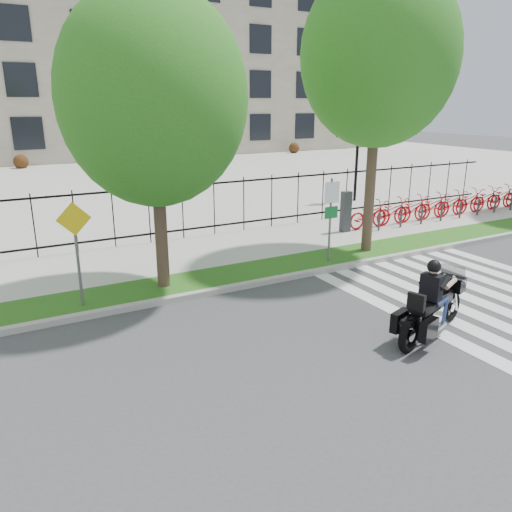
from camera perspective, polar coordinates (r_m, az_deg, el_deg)
ground at (r=10.36m, az=10.53°, el=-10.50°), size 120.00×120.00×0.00m
curb at (r=13.45m, az=-0.46°, el=-3.21°), size 60.00×0.20×0.15m
grass_verge at (r=14.16m, az=-2.09°, el=-2.16°), size 60.00×1.50×0.15m
sidewalk at (r=16.32m, az=-6.04°, el=0.41°), size 60.00×3.50×0.15m
plaza at (r=32.89m, az=-18.17°, el=8.12°), size 80.00×34.00×0.10m
crosswalk_stripes at (r=13.71m, az=26.49°, el=-5.01°), size 5.70×8.00×0.01m
iron_fence at (r=17.64m, az=-8.38°, el=5.19°), size 30.00×0.06×2.00m
office_building at (r=52.52m, az=-23.81°, el=21.54°), size 60.00×21.90×20.15m
lamp_post_right at (r=24.87m, az=11.60°, el=13.27°), size 1.06×0.70×4.25m
street_tree_1 at (r=12.54m, az=-11.67°, el=17.29°), size 4.49×4.49×7.30m
street_tree_2 at (r=16.05m, az=13.87°, el=21.31°), size 4.61×4.61×8.56m
bike_share_station at (r=22.60m, az=21.30°, el=5.59°), size 11.16×0.88×1.50m
sign_pole_regulatory at (r=14.90m, az=8.56°, el=5.29°), size 0.50×0.09×2.50m
sign_pole_warning at (r=12.09m, az=-19.88°, el=1.68°), size 0.78×0.09×2.49m
motorcycle_rider at (r=11.11m, az=19.55°, el=-5.35°), size 2.61×1.25×2.08m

